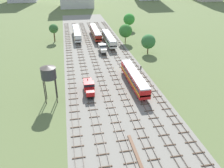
% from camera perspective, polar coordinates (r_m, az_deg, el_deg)
% --- Properties ---
extents(ground_plane, '(480.00, 480.00, 0.00)m').
position_cam_1_polar(ground_plane, '(84.13, -2.74, 5.46)').
color(ground_plane, '#5B6B3D').
extents(ballast_bed, '(25.70, 176.00, 0.01)m').
position_cam_1_polar(ballast_bed, '(84.13, -2.74, 5.46)').
color(ballast_bed, gray).
rests_on(ballast_bed, ground).
extents(track_far_left, '(2.40, 126.00, 0.29)m').
position_cam_1_polar(track_far_left, '(84.28, -10.18, 5.19)').
color(track_far_left, '#47382D').
rests_on(track_far_left, ground).
extents(track_left, '(2.40, 126.00, 0.29)m').
position_cam_1_polar(track_left, '(84.40, -7.23, 5.44)').
color(track_left, '#47382D').
rests_on(track_left, ground).
extents(track_centre_left, '(2.40, 126.00, 0.29)m').
position_cam_1_polar(track_centre_left, '(84.75, -4.30, 5.68)').
color(track_centre_left, '#47382D').
rests_on(track_centre_left, ground).
extents(track_centre, '(2.40, 126.00, 0.29)m').
position_cam_1_polar(track_centre, '(85.31, -1.39, 5.90)').
color(track_centre, '#47382D').
rests_on(track_centre, ground).
extents(track_centre_right, '(2.40, 126.00, 0.29)m').
position_cam_1_polar(track_centre_right, '(86.09, 1.47, 6.10)').
color(track_centre_right, '#47382D').
rests_on(track_centre_right, ground).
extents(track_right, '(2.40, 126.00, 0.29)m').
position_cam_1_polar(track_right, '(87.07, 4.28, 6.28)').
color(track_right, '#47382D').
rests_on(track_right, ground).
extents(shunter_loco_left_nearest, '(2.74, 8.46, 3.10)m').
position_cam_1_polar(shunter_loco_left_nearest, '(62.59, -5.64, -0.61)').
color(shunter_loco_left_nearest, red).
rests_on(shunter_loco_left_nearest, ground).
extents(diesel_railcar_centre_right_near, '(2.96, 20.50, 3.80)m').
position_cam_1_polar(diesel_railcar_centre_right_near, '(66.21, 5.43, 1.59)').
color(diesel_railcar_centre_right_near, red).
rests_on(diesel_railcar_centre_right_near, ground).
extents(shunter_loco_centre_mid, '(2.74, 8.46, 3.10)m').
position_cam_1_polar(shunter_loco_centre_mid, '(92.72, -2.32, 8.87)').
color(shunter_loco_centre_mid, beige).
rests_on(shunter_loco_centre_mid, ground).
extents(diesel_railcar_centre_right_midfar, '(2.96, 20.50, 3.80)m').
position_cam_1_polar(diesel_railcar_centre_right_midfar, '(102.60, -0.77, 11.04)').
color(diesel_railcar_centre_right_midfar, beige).
rests_on(diesel_railcar_centre_right_midfar, ground).
extents(passenger_coach_centre_far, '(2.96, 22.00, 3.80)m').
position_cam_1_polar(passenger_coach_centre_far, '(113.01, -4.07, 12.49)').
color(passenger_coach_centre_far, maroon).
rests_on(passenger_coach_centre_far, ground).
extents(passenger_coach_left_farther, '(2.96, 22.00, 3.80)m').
position_cam_1_polar(passenger_coach_left_farther, '(113.00, -8.59, 12.26)').
color(passenger_coach_left_farther, white).
rests_on(passenger_coach_left_farther, ground).
extents(water_tower, '(3.79, 3.79, 9.52)m').
position_cam_1_polar(water_tower, '(58.39, -15.20, 2.67)').
color(water_tower, '#2D2826').
rests_on(water_tower, ground).
extents(signal_post_nearest, '(0.28, 0.47, 5.43)m').
position_cam_1_polar(signal_post_nearest, '(67.60, 6.92, 2.86)').
color(signal_post_nearest, gray).
rests_on(signal_post_nearest, ground).
extents(lineside_tree_0, '(3.99, 3.99, 7.78)m').
position_cam_1_polar(lineside_tree_0, '(108.77, -14.01, 12.89)').
color(lineside_tree_0, '#4C331E').
rests_on(lineside_tree_0, ground).
extents(lineside_tree_1, '(5.45, 5.45, 7.44)m').
position_cam_1_polar(lineside_tree_1, '(91.81, 8.82, 10.15)').
color(lineside_tree_1, '#4C331E').
rests_on(lineside_tree_1, ground).
extents(lineside_tree_2, '(5.85, 5.85, 8.44)m').
position_cam_1_polar(lineside_tree_2, '(126.43, 4.17, 15.40)').
color(lineside_tree_2, '#4C331E').
rests_on(lineside_tree_2, ground).
extents(lineside_tree_3, '(5.71, 5.71, 8.20)m').
position_cam_1_polar(lineside_tree_3, '(103.83, 3.31, 12.76)').
color(lineside_tree_3, '#4C331E').
rests_on(lineside_tree_3, ground).
extents(spare_rail_bundle, '(0.60, 10.00, 0.24)m').
position_cam_1_polar(spare_rail_bundle, '(45.03, 5.80, -16.32)').
color(spare_rail_bundle, brown).
rests_on(spare_rail_bundle, ground).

